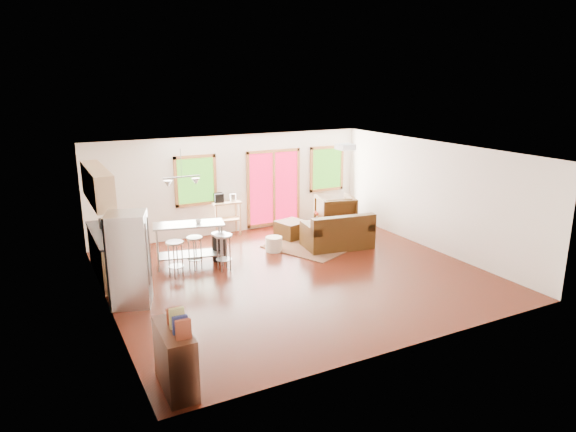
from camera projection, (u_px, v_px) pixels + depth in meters
name	position (u px, v px, depth m)	size (l,w,h in m)	color
floor	(295.00, 274.00, 10.88)	(7.50, 7.00, 0.02)	#381109
ceiling	(295.00, 151.00, 10.20)	(7.50, 7.00, 0.02)	white
back_wall	(232.00, 184.00, 13.54)	(7.50, 0.02, 2.60)	white
left_wall	(103.00, 240.00, 8.86)	(0.02, 7.00, 2.60)	white
right_wall	(434.00, 196.00, 12.21)	(0.02, 7.00, 2.60)	white
front_wall	(407.00, 269.00, 7.53)	(7.50, 0.02, 2.60)	white
window_left	(196.00, 181.00, 13.00)	(1.10, 0.05, 1.30)	#285913
french_doors	(274.00, 188.00, 14.09)	(1.60, 0.05, 2.10)	#B90C2F
window_right	(327.00, 169.00, 14.74)	(1.10, 0.05, 1.30)	#285913
rug	(320.00, 242.00, 12.94)	(2.44, 1.88, 0.02)	#4C6037
loveseat	(338.00, 234.00, 12.49)	(1.73, 1.14, 0.87)	black
coffee_table	(323.00, 223.00, 13.42)	(1.14, 0.89, 0.40)	#381C10
armchair	(335.00, 210.00, 14.14)	(0.96, 0.90, 0.99)	black
ottoman	(291.00, 230.00, 13.28)	(0.66, 0.66, 0.44)	black
pouf	(274.00, 244.00, 12.27)	(0.40, 0.40, 0.35)	silver
vase	(317.00, 219.00, 13.09)	(0.25, 0.26, 0.34)	silver
book	(340.00, 217.00, 13.22)	(0.23, 0.03, 0.30)	maroon
cabinets	(106.00, 233.00, 10.54)	(0.64, 2.24, 2.30)	tan
refrigerator	(129.00, 259.00, 9.21)	(0.86, 0.85, 1.72)	#B7BABC
island	(189.00, 237.00, 11.22)	(1.61, 0.93, 0.96)	#B7BABC
cup	(198.00, 221.00, 11.16)	(0.12, 0.09, 0.12)	white
bar_stool_a	(175.00, 251.00, 10.57)	(0.45, 0.45, 0.77)	#B7BABC
bar_stool_b	(195.00, 245.00, 11.02)	(0.44, 0.44, 0.73)	#B7BABC
bar_stool_c	(223.00, 244.00, 10.94)	(0.38, 0.38, 0.80)	#B7BABC
trash_can	(220.00, 246.00, 11.62)	(0.38, 0.38, 0.64)	black
kitchen_cart	(225.00, 206.00, 13.41)	(0.78, 0.54, 1.13)	tan
bookshelf	(175.00, 357.00, 6.76)	(0.41, 0.99, 1.15)	#381C10
ceiling_flush	(345.00, 147.00, 11.44)	(0.35, 0.35, 0.12)	white
pendant_light	(182.00, 182.00, 10.82)	(0.80, 0.18, 0.79)	gray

